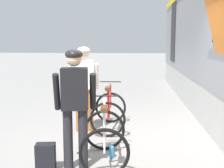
{
  "coord_description": "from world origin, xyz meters",
  "views": [
    {
      "loc": [
        0.09,
        -5.25,
        1.87
      ],
      "look_at": [
        -0.32,
        0.23,
        1.05
      ],
      "focal_mm": 45.95,
      "sensor_mm": 36.0,
      "label": 1
    }
  ],
  "objects_px": {
    "bicycle_far_white": "(104,138)",
    "water_bottle_by_the_backpack": "(51,161)",
    "cyclist_far_in_dark": "(75,99)",
    "bicycle_near_red": "(109,111)",
    "water_bottle_near_the_bikes": "(112,152)",
    "cyclist_near_in_white": "(84,81)",
    "backpack_on_platform": "(46,157)"
  },
  "relations": [
    {
      "from": "bicycle_near_red",
      "to": "bicycle_far_white",
      "type": "relative_size",
      "value": 0.95
    },
    {
      "from": "cyclist_near_in_white",
      "to": "water_bottle_near_the_bikes",
      "type": "xyz_separation_m",
      "value": [
        0.67,
        -1.37,
        -0.96
      ]
    },
    {
      "from": "water_bottle_near_the_bikes",
      "to": "water_bottle_by_the_backpack",
      "type": "distance_m",
      "value": 0.97
    },
    {
      "from": "cyclist_far_in_dark",
      "to": "water_bottle_near_the_bikes",
      "type": "distance_m",
      "value": 1.16
    },
    {
      "from": "cyclist_near_in_white",
      "to": "backpack_on_platform",
      "type": "height_order",
      "value": "cyclist_near_in_white"
    },
    {
      "from": "cyclist_far_in_dark",
      "to": "cyclist_near_in_white",
      "type": "bearing_deg",
      "value": 95.64
    },
    {
      "from": "bicycle_far_white",
      "to": "bicycle_near_red",
      "type": "bearing_deg",
      "value": 92.36
    },
    {
      "from": "bicycle_far_white",
      "to": "water_bottle_by_the_backpack",
      "type": "bearing_deg",
      "value": -163.08
    },
    {
      "from": "cyclist_far_in_dark",
      "to": "backpack_on_platform",
      "type": "xyz_separation_m",
      "value": [
        -0.43,
        -0.09,
        -0.85
      ]
    },
    {
      "from": "backpack_on_platform",
      "to": "cyclist_far_in_dark",
      "type": "bearing_deg",
      "value": 4.83
    },
    {
      "from": "water_bottle_near_the_bikes",
      "to": "bicycle_near_red",
      "type": "bearing_deg",
      "value": 96.25
    },
    {
      "from": "water_bottle_by_the_backpack",
      "to": "cyclist_near_in_white",
      "type": "bearing_deg",
      "value": 83.62
    },
    {
      "from": "water_bottle_by_the_backpack",
      "to": "bicycle_far_white",
      "type": "bearing_deg",
      "value": 16.92
    },
    {
      "from": "bicycle_near_red",
      "to": "water_bottle_by_the_backpack",
      "type": "xyz_separation_m",
      "value": [
        -0.71,
        -1.93,
        -0.3
      ]
    },
    {
      "from": "bicycle_far_white",
      "to": "water_bottle_by_the_backpack",
      "type": "distance_m",
      "value": 0.87
    },
    {
      "from": "bicycle_near_red",
      "to": "bicycle_far_white",
      "type": "bearing_deg",
      "value": -87.64
    },
    {
      "from": "bicycle_far_white",
      "to": "cyclist_near_in_white",
      "type": "bearing_deg",
      "value": 110.39
    },
    {
      "from": "cyclist_far_in_dark",
      "to": "bicycle_far_white",
      "type": "bearing_deg",
      "value": 30.72
    },
    {
      "from": "cyclist_far_in_dark",
      "to": "backpack_on_platform",
      "type": "bearing_deg",
      "value": -167.68
    },
    {
      "from": "bicycle_near_red",
      "to": "backpack_on_platform",
      "type": "distance_m",
      "value": 2.18
    },
    {
      "from": "water_bottle_near_the_bikes",
      "to": "cyclist_far_in_dark",
      "type": "bearing_deg",
      "value": -139.82
    },
    {
      "from": "cyclist_near_in_white",
      "to": "cyclist_far_in_dark",
      "type": "bearing_deg",
      "value": -84.36
    },
    {
      "from": "cyclist_far_in_dark",
      "to": "bicycle_far_white",
      "type": "height_order",
      "value": "cyclist_far_in_dark"
    },
    {
      "from": "bicycle_near_red",
      "to": "bicycle_far_white",
      "type": "height_order",
      "value": "same"
    },
    {
      "from": "backpack_on_platform",
      "to": "water_bottle_by_the_backpack",
      "type": "xyz_separation_m",
      "value": [
        0.05,
        0.1,
        -0.1
      ]
    },
    {
      "from": "bicycle_near_red",
      "to": "water_bottle_near_the_bikes",
      "type": "relative_size",
      "value": 5.63
    },
    {
      "from": "backpack_on_platform",
      "to": "water_bottle_near_the_bikes",
      "type": "distance_m",
      "value": 1.06
    },
    {
      "from": "cyclist_near_in_white",
      "to": "backpack_on_platform",
      "type": "bearing_deg",
      "value": -97.63
    },
    {
      "from": "bicycle_far_white",
      "to": "water_bottle_near_the_bikes",
      "type": "relative_size",
      "value": 5.9
    },
    {
      "from": "cyclist_far_in_dark",
      "to": "bicycle_far_white",
      "type": "relative_size",
      "value": 1.55
    },
    {
      "from": "bicycle_near_red",
      "to": "bicycle_far_white",
      "type": "xyz_separation_m",
      "value": [
        0.07,
        -1.7,
        0.0
      ]
    },
    {
      "from": "bicycle_far_white",
      "to": "backpack_on_platform",
      "type": "xyz_separation_m",
      "value": [
        -0.83,
        -0.33,
        -0.2
      ]
    }
  ]
}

